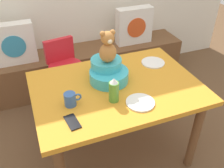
# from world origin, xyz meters

# --- Properties ---
(ground_plane) EXTENTS (8.00, 8.00, 0.00)m
(ground_plane) POSITION_xyz_m (0.00, 0.00, 0.00)
(ground_plane) COLOR brown
(window_bench) EXTENTS (2.60, 0.44, 0.46)m
(window_bench) POSITION_xyz_m (0.00, 1.20, 0.23)
(window_bench) COLOR brown
(window_bench) RESTS_ON ground_plane
(pillow_floral_left) EXTENTS (0.44, 0.15, 0.44)m
(pillow_floral_left) POSITION_xyz_m (-0.69, 1.18, 0.68)
(pillow_floral_left) COLOR white
(pillow_floral_left) RESTS_ON window_bench
(pillow_floral_right) EXTENTS (0.44, 0.15, 0.44)m
(pillow_floral_right) POSITION_xyz_m (0.70, 1.18, 0.68)
(pillow_floral_right) COLOR white
(pillow_floral_right) RESTS_ON window_bench
(dining_table) EXTENTS (1.26, 0.89, 0.74)m
(dining_table) POSITION_xyz_m (0.00, 0.00, 0.63)
(dining_table) COLOR orange
(dining_table) RESTS_ON ground_plane
(highchair) EXTENTS (0.37, 0.49, 0.79)m
(highchair) POSITION_xyz_m (-0.25, 0.76, 0.52)
(highchair) COLOR red
(highchair) RESTS_ON ground_plane
(infant_seat_teal) EXTENTS (0.30, 0.33, 0.16)m
(infant_seat_teal) POSITION_xyz_m (-0.03, 0.10, 0.81)
(infant_seat_teal) COLOR #3AB0C3
(infant_seat_teal) RESTS_ON dining_table
(teddy_bear) EXTENTS (0.13, 0.12, 0.25)m
(teddy_bear) POSITION_xyz_m (-0.03, 0.10, 1.02)
(teddy_bear) COLOR #B27237
(teddy_bear) RESTS_ON infant_seat_teal
(ketchup_bottle) EXTENTS (0.07, 0.07, 0.18)m
(ketchup_bottle) POSITION_xyz_m (-0.09, -0.16, 0.83)
(ketchup_bottle) COLOR #4C8C33
(ketchup_bottle) RESTS_ON dining_table
(coffee_mug) EXTENTS (0.12, 0.08, 0.09)m
(coffee_mug) POSITION_xyz_m (-0.38, -0.10, 0.79)
(coffee_mug) COLOR #335999
(coffee_mug) RESTS_ON dining_table
(dinner_plate_near) EXTENTS (0.20, 0.20, 0.01)m
(dinner_plate_near) POSITION_xyz_m (0.07, -0.25, 0.75)
(dinner_plate_near) COLOR white
(dinner_plate_near) RESTS_ON dining_table
(dinner_plate_far) EXTENTS (0.20, 0.20, 0.01)m
(dinner_plate_far) POSITION_xyz_m (0.42, 0.20, 0.75)
(dinner_plate_far) COLOR white
(dinner_plate_far) RESTS_ON dining_table
(cell_phone) EXTENTS (0.09, 0.15, 0.01)m
(cell_phone) POSITION_xyz_m (-0.41, -0.27, 0.74)
(cell_phone) COLOR black
(cell_phone) RESTS_ON dining_table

